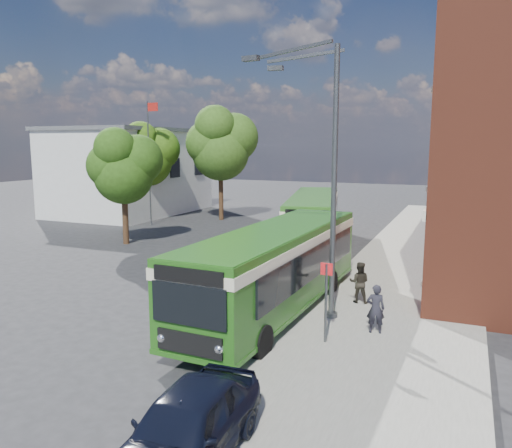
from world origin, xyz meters
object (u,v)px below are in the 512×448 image
at_px(street_lamp, 323,179).
at_px(bus_front, 276,263).
at_px(parked_car, 187,427).
at_px(bus_rear, 313,215).

xyz_separation_m(street_lamp, bus_front, (-1.64, 0.02, -2.96)).
bearing_deg(parked_car, bus_rear, 98.05).
xyz_separation_m(street_lamp, parked_car, (-0.04, -8.71, -3.94)).
distance_m(bus_front, parked_car, 8.93).
distance_m(bus_rear, parked_car, 21.00).
distance_m(bus_front, bus_rear, 12.10).
xyz_separation_m(bus_front, bus_rear, (-2.19, 11.90, 0.00)).
height_order(bus_front, bus_rear, same).
distance_m(street_lamp, parked_car, 9.56).
distance_m(street_lamp, bus_front, 3.38).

